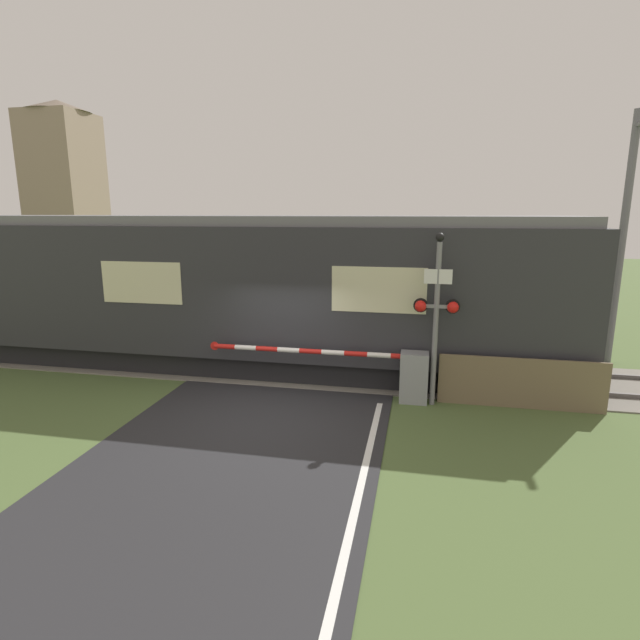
% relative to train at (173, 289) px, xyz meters
% --- Properties ---
extents(ground_plane, '(80.00, 80.00, 0.00)m').
position_rel_train_xyz_m(ground_plane, '(3.61, -3.15, -2.05)').
color(ground_plane, '#4C6033').
extents(track_bed, '(36.00, 3.20, 0.13)m').
position_rel_train_xyz_m(track_bed, '(3.61, 0.00, -2.03)').
color(track_bed, slate).
rests_on(track_bed, ground_plane).
extents(train, '(20.91, 3.05, 4.01)m').
position_rel_train_xyz_m(train, '(0.00, 0.00, 0.00)').
color(train, black).
rests_on(train, ground_plane).
extents(crossing_barrier, '(5.03, 0.44, 1.12)m').
position_rel_train_xyz_m(crossing_barrier, '(6.22, -1.83, -1.41)').
color(crossing_barrier, gray).
rests_on(crossing_barrier, ground_plane).
extents(signal_post, '(0.96, 0.26, 3.69)m').
position_rel_train_xyz_m(signal_post, '(7.00, -1.91, 0.05)').
color(signal_post, gray).
rests_on(signal_post, ground_plane).
extents(catenary_pole, '(0.20, 1.90, 6.64)m').
position_rel_train_xyz_m(catenary_pole, '(11.84, 2.25, 1.42)').
color(catenary_pole, slate).
rests_on(catenary_pole, ground_plane).
extents(distant_building, '(4.41, 4.41, 11.42)m').
position_rel_train_xyz_m(distant_building, '(-17.71, 18.86, 3.74)').
color(distant_building, gray).
rests_on(distant_building, ground_plane).
extents(roadside_fence, '(3.42, 0.06, 1.10)m').
position_rel_train_xyz_m(roadside_fence, '(8.83, -1.74, -1.50)').
color(roadside_fence, '#726047').
rests_on(roadside_fence, ground_plane).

